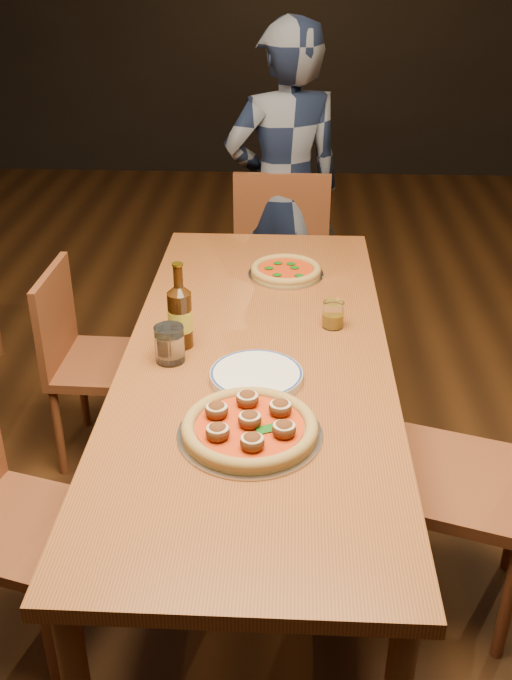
{
  "coord_description": "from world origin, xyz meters",
  "views": [
    {
      "loc": [
        0.1,
        -1.99,
        1.88
      ],
      "look_at": [
        0.0,
        -0.05,
        0.82
      ],
      "focal_mm": 40.0,
      "sensor_mm": 36.0,
      "label": 1
    }
  ],
  "objects_px": {
    "chair_main_e": "(460,478)",
    "pizza_meatball": "(250,427)",
    "chair_main_sw": "(106,362)",
    "plate_stack": "(256,376)",
    "water_glass": "(170,344)",
    "amber_glass": "(333,315)",
    "beer_bottle": "(180,318)",
    "chair_main_nw": "(19,525)",
    "diner": "(284,195)",
    "chair_end": "(279,281)",
    "pizza_margherita": "(286,270)",
    "table_main": "(257,373)"
  },
  "relations": [
    {
      "from": "chair_main_sw",
      "to": "amber_glass",
      "type": "height_order",
      "value": "amber_glass"
    },
    {
      "from": "beer_bottle",
      "to": "table_main",
      "type": "bearing_deg",
      "value": -7.68
    },
    {
      "from": "chair_main_e",
      "to": "amber_glass",
      "type": "height_order",
      "value": "chair_main_e"
    },
    {
      "from": "chair_main_sw",
      "to": "pizza_meatball",
      "type": "height_order",
      "value": "chair_main_sw"
    },
    {
      "from": "pizza_margherita",
      "to": "diner",
      "type": "relative_size",
      "value": 0.18
    },
    {
      "from": "beer_bottle",
      "to": "water_glass",
      "type": "relative_size",
      "value": 2.4
    },
    {
      "from": "table_main",
      "to": "pizza_margherita",
      "type": "distance_m",
      "value": 0.6
    },
    {
      "from": "chair_main_e",
      "to": "pizza_margherita",
      "type": "relative_size",
      "value": 3.32
    },
    {
      "from": "chair_main_sw",
      "to": "plate_stack",
      "type": "relative_size",
      "value": 3.12
    },
    {
      "from": "table_main",
      "to": "chair_end",
      "type": "bearing_deg",
      "value": 87.8
    },
    {
      "from": "plate_stack",
      "to": "beer_bottle",
      "type": "distance_m",
      "value": 0.32
    },
    {
      "from": "chair_end",
      "to": "pizza_meatball",
      "type": "distance_m",
      "value": 1.6
    },
    {
      "from": "chair_main_sw",
      "to": "amber_glass",
      "type": "distance_m",
      "value": 0.97
    },
    {
      "from": "chair_main_e",
      "to": "pizza_meatball",
      "type": "relative_size",
      "value": 2.51
    },
    {
      "from": "plate_stack",
      "to": "table_main",
      "type": "bearing_deg",
      "value": 92.34
    },
    {
      "from": "pizza_meatball",
      "to": "diner",
      "type": "height_order",
      "value": "diner"
    },
    {
      "from": "chair_main_nw",
      "to": "amber_glass",
      "type": "relative_size",
      "value": 9.52
    },
    {
      "from": "chair_end",
      "to": "diner",
      "type": "xyz_separation_m",
      "value": [
        0.01,
        0.29,
        0.31
      ]
    },
    {
      "from": "chair_end",
      "to": "water_glass",
      "type": "relative_size",
      "value": 8.56
    },
    {
      "from": "chair_main_e",
      "to": "pizza_meatball",
      "type": "distance_m",
      "value": 0.71
    },
    {
      "from": "table_main",
      "to": "chair_main_nw",
      "type": "bearing_deg",
      "value": -147.71
    },
    {
      "from": "pizza_margherita",
      "to": "amber_glass",
      "type": "distance_m",
      "value": 0.43
    },
    {
      "from": "chair_main_nw",
      "to": "water_glass",
      "type": "bearing_deg",
      "value": -33.22
    },
    {
      "from": "water_glass",
      "to": "amber_glass",
      "type": "bearing_deg",
      "value": 26.26
    },
    {
      "from": "plate_stack",
      "to": "chair_main_e",
      "type": "bearing_deg",
      "value": -5.0
    },
    {
      "from": "beer_bottle",
      "to": "pizza_margherita",
      "type": "bearing_deg",
      "value": 60.64
    },
    {
      "from": "chair_main_e",
      "to": "beer_bottle",
      "type": "relative_size",
      "value": 3.47
    },
    {
      "from": "chair_main_sw",
      "to": "diner",
      "type": "xyz_separation_m",
      "value": [
        0.66,
        0.95,
        0.37
      ]
    },
    {
      "from": "pizza_meatball",
      "to": "amber_glass",
      "type": "xyz_separation_m",
      "value": [
        0.23,
        0.6,
        0.02
      ]
    },
    {
      "from": "table_main",
      "to": "chair_main_sw",
      "type": "distance_m",
      "value": 0.82
    },
    {
      "from": "chair_main_sw",
      "to": "chair_end",
      "type": "relative_size",
      "value": 0.86
    },
    {
      "from": "table_main",
      "to": "chair_end",
      "type": "distance_m",
      "value": 1.17
    },
    {
      "from": "pizza_margherita",
      "to": "beer_bottle",
      "type": "height_order",
      "value": "beer_bottle"
    },
    {
      "from": "pizza_meatball",
      "to": "plate_stack",
      "type": "bearing_deg",
      "value": 89.21
    },
    {
      "from": "chair_end",
      "to": "plate_stack",
      "type": "xyz_separation_m",
      "value": [
        -0.04,
        -1.3,
        0.29
      ]
    },
    {
      "from": "plate_stack",
      "to": "amber_glass",
      "type": "height_order",
      "value": "amber_glass"
    },
    {
      "from": "beer_bottle",
      "to": "chair_main_e",
      "type": "bearing_deg",
      "value": -16.06
    },
    {
      "from": "water_glass",
      "to": "diner",
      "type": "xyz_separation_m",
      "value": [
        0.31,
        1.5,
        -0.02
      ]
    },
    {
      "from": "pizza_meatball",
      "to": "beer_bottle",
      "type": "distance_m",
      "value": 0.52
    },
    {
      "from": "chair_main_sw",
      "to": "plate_stack",
      "type": "distance_m",
      "value": 0.96
    },
    {
      "from": "beer_bottle",
      "to": "water_glass",
      "type": "height_order",
      "value": "beer_bottle"
    },
    {
      "from": "chair_main_sw",
      "to": "pizza_margherita",
      "type": "distance_m",
      "value": 0.78
    },
    {
      "from": "chair_main_nw",
      "to": "beer_bottle",
      "type": "distance_m",
      "value": 0.75
    },
    {
      "from": "chair_main_sw",
      "to": "beer_bottle",
      "type": "height_order",
      "value": "beer_bottle"
    },
    {
      "from": "table_main",
      "to": "chair_main_sw",
      "type": "height_order",
      "value": "chair_main_sw"
    },
    {
      "from": "chair_main_sw",
      "to": "plate_stack",
      "type": "height_order",
      "value": "chair_main_sw"
    },
    {
      "from": "water_glass",
      "to": "amber_glass",
      "type": "relative_size",
      "value": 1.3
    },
    {
      "from": "pizza_margherita",
      "to": "amber_glass",
      "type": "relative_size",
      "value": 3.26
    },
    {
      "from": "table_main",
      "to": "chair_main_sw",
      "type": "relative_size",
      "value": 2.44
    },
    {
      "from": "pizza_meatball",
      "to": "water_glass",
      "type": "relative_size",
      "value": 3.32
    }
  ]
}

